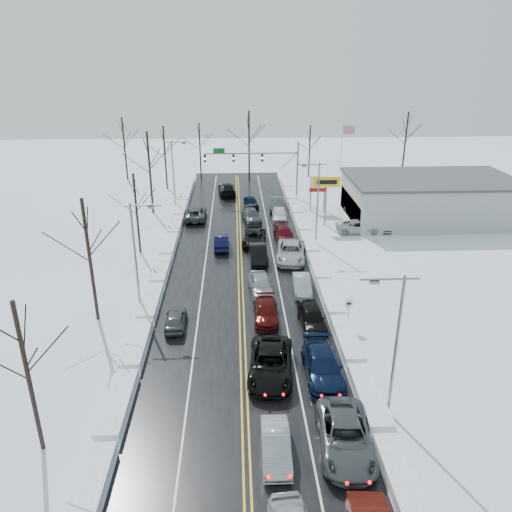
{
  "coord_description": "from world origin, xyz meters",
  "views": [
    {
      "loc": [
        -0.37,
        -41.4,
        20.05
      ],
      "look_at": [
        1.45,
        0.52,
        2.5
      ],
      "focal_mm": 35.0,
      "sensor_mm": 36.0,
      "label": 1
    }
  ],
  "objects_px": {
    "traffic_signal_mast": "(262,161)",
    "tires_plus_sign": "(327,185)",
    "oncoming_car_0": "(222,248)",
    "dealership_building": "(429,198)",
    "flagpole": "(342,154)"
  },
  "relations": [
    {
      "from": "flagpole",
      "to": "oncoming_car_0",
      "type": "xyz_separation_m",
      "value": [
        -17.1,
        -21.12,
        -5.93
      ]
    },
    {
      "from": "oncoming_car_0",
      "to": "tires_plus_sign",
      "type": "bearing_deg",
      "value": -151.66
    },
    {
      "from": "dealership_building",
      "to": "oncoming_car_0",
      "type": "xyz_separation_m",
      "value": [
        -25.91,
        -9.12,
        -2.66
      ]
    },
    {
      "from": "traffic_signal_mast",
      "to": "tires_plus_sign",
      "type": "distance_m",
      "value": 13.92
    },
    {
      "from": "tires_plus_sign",
      "to": "flagpole",
      "type": "relative_size",
      "value": 0.6
    },
    {
      "from": "traffic_signal_mast",
      "to": "dealership_building",
      "type": "distance_m",
      "value": 23.01
    },
    {
      "from": "flagpole",
      "to": "traffic_signal_mast",
      "type": "bearing_deg",
      "value": -170.27
    },
    {
      "from": "traffic_signal_mast",
      "to": "flagpole",
      "type": "xyz_separation_m",
      "value": [
        11.72,
        2.01,
        0.45
      ]
    },
    {
      "from": "traffic_signal_mast",
      "to": "tires_plus_sign",
      "type": "relative_size",
      "value": 2.21
    },
    {
      "from": "tires_plus_sign",
      "to": "flagpole",
      "type": "distance_m",
      "value": 14.79
    },
    {
      "from": "tires_plus_sign",
      "to": "oncoming_car_0",
      "type": "height_order",
      "value": "tires_plus_sign"
    },
    {
      "from": "traffic_signal_mast",
      "to": "oncoming_car_0",
      "type": "distance_m",
      "value": 20.59
    },
    {
      "from": "traffic_signal_mast",
      "to": "dealership_building",
      "type": "bearing_deg",
      "value": -25.95
    },
    {
      "from": "traffic_signal_mast",
      "to": "oncoming_car_0",
      "type": "xyz_separation_m",
      "value": [
        -5.38,
        -19.11,
        -5.48
      ]
    },
    {
      "from": "tires_plus_sign",
      "to": "oncoming_car_0",
      "type": "xyz_separation_m",
      "value": [
        -12.43,
        -7.11,
        -4.99
      ]
    }
  ]
}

